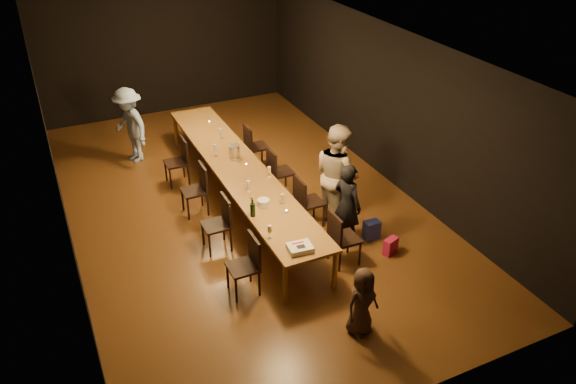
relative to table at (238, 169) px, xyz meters
name	(u,v)px	position (x,y,z in m)	size (l,w,h in m)	color
ground	(240,202)	(0.00, 0.00, -0.70)	(10.00, 10.00, 0.00)	#421E10
room_shell	(235,97)	(0.00, 0.00, 1.38)	(6.04, 10.04, 3.02)	black
table	(238,169)	(0.00, 0.00, 0.00)	(0.90, 6.00, 0.75)	brown
chair_right_0	(345,238)	(0.85, -2.40, -0.24)	(0.42, 0.42, 0.93)	black
chair_right_1	(310,201)	(0.85, -1.20, -0.24)	(0.42, 0.42, 0.93)	black
chair_right_2	(281,171)	(0.85, 0.00, -0.24)	(0.42, 0.42, 0.93)	black
chair_right_3	(257,146)	(0.85, 1.20, -0.24)	(0.42, 0.42, 0.93)	black
chair_left_0	(243,267)	(-0.85, -2.40, -0.24)	(0.42, 0.42, 0.93)	black
chair_left_1	(216,225)	(-0.85, -1.20, -0.24)	(0.42, 0.42, 0.93)	black
chair_left_2	(194,190)	(-0.85, 0.00, -0.24)	(0.42, 0.42, 0.93)	black
chair_left_3	(176,162)	(-0.85, 1.20, -0.24)	(0.42, 0.42, 0.93)	black
woman_birthday	(347,205)	(1.15, -1.93, 0.03)	(0.53, 0.35, 1.45)	black
woman_tan	(337,174)	(1.34, -1.25, 0.21)	(0.88, 0.69, 1.82)	#BFA98F
man_blue	(130,125)	(-1.41, 2.56, 0.10)	(1.04, 0.60, 1.61)	#93B3E4
child	(362,301)	(0.29, -3.81, -0.19)	(0.50, 0.33, 1.02)	#402D24
gift_bag_red	(391,246)	(1.64, -2.53, -0.56)	(0.24, 0.13, 0.29)	#C41D4E
gift_bag_blue	(372,230)	(1.60, -2.03, -0.54)	(0.26, 0.18, 0.33)	#293CB3
birthday_cake	(300,248)	(-0.10, -2.73, 0.09)	(0.37, 0.31, 0.08)	white
plate_stack	(263,203)	(-0.10, -1.42, 0.10)	(0.20, 0.20, 0.11)	white
champagne_bottle	(253,207)	(-0.37, -1.63, 0.22)	(0.08, 0.08, 0.35)	black
ice_bucket	(234,151)	(0.08, 0.41, 0.16)	(0.21, 0.21, 0.23)	silver
wineglass_0	(270,231)	(-0.36, -2.26, 0.15)	(0.06, 0.06, 0.21)	beige
wineglass_1	(282,200)	(0.18, -1.54, 0.15)	(0.06, 0.06, 0.21)	beige
wineglass_2	(248,186)	(-0.15, -0.90, 0.15)	(0.06, 0.06, 0.21)	silver
wineglass_3	(269,172)	(0.36, -0.60, 0.15)	(0.06, 0.06, 0.21)	beige
wineglass_4	(215,149)	(-0.21, 0.65, 0.15)	(0.06, 0.06, 0.21)	silver
wineglass_5	(221,133)	(0.13, 1.29, 0.15)	(0.06, 0.06, 0.21)	silver
tealight_near	(286,211)	(0.15, -1.75, 0.06)	(0.05, 0.05, 0.03)	#B2B7B2
tealight_mid	(246,165)	(0.15, -0.02, 0.06)	(0.05, 0.05, 0.03)	#B2B7B2
tealight_far	(209,122)	(0.15, 2.11, 0.06)	(0.05, 0.05, 0.03)	#B2B7B2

